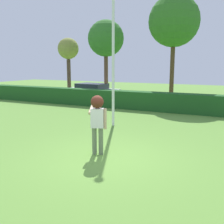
% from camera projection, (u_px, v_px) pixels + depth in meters
% --- Properties ---
extents(ground_plane, '(60.00, 60.00, 0.00)m').
position_uv_depth(ground_plane, '(105.00, 157.00, 7.78)').
color(ground_plane, '#609138').
extents(person, '(0.72, 0.69, 1.81)m').
position_uv_depth(person, '(97.00, 116.00, 7.85)').
color(person, '#687558').
rests_on(person, ground).
extents(frisbee, '(0.22, 0.22, 0.08)m').
position_uv_depth(frisbee, '(103.00, 114.00, 8.67)').
color(frisbee, orange).
extents(lamppost, '(0.24, 0.24, 6.50)m').
position_uv_depth(lamppost, '(113.00, 44.00, 11.21)').
color(lamppost, silver).
rests_on(lamppost, ground).
extents(hedge_row, '(28.23, 0.90, 1.09)m').
position_uv_depth(hedge_row, '(172.00, 103.00, 15.07)').
color(hedge_row, '#1E501E').
rests_on(hedge_row, ground).
extents(parked_car_white, '(4.34, 2.13, 1.25)m').
position_uv_depth(parked_car_white, '(92.00, 91.00, 20.36)').
color(parked_car_white, white).
rests_on(parked_car_white, ground).
extents(birch_tree, '(2.91, 2.91, 6.22)m').
position_uv_depth(birch_tree, '(106.00, 39.00, 21.16)').
color(birch_tree, brown).
rests_on(birch_tree, ground).
extents(maple_tree, '(3.63, 3.63, 7.54)m').
position_uv_depth(maple_tree, '(174.00, 22.00, 18.68)').
color(maple_tree, brown).
rests_on(maple_tree, ground).
extents(willow_tree, '(1.81, 1.81, 4.95)m').
position_uv_depth(willow_tree, '(68.00, 50.00, 22.78)').
color(willow_tree, '#50382E').
rests_on(willow_tree, ground).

